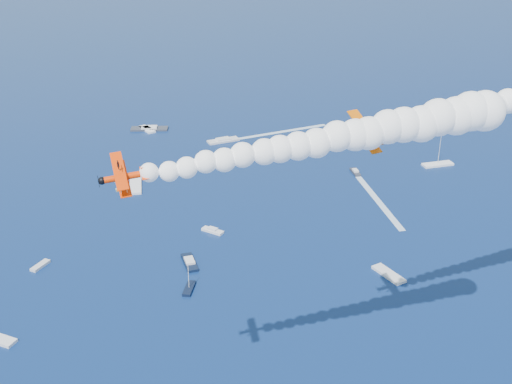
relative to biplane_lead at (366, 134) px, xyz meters
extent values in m
cube|color=#2D303C|center=(38.24, 103.11, -54.32)|extent=(2.07, 6.26, 0.70)
cube|color=silver|center=(-0.48, 141.25, -54.32)|extent=(12.49, 6.39, 0.70)
cube|color=white|center=(-27.87, 159.41, -54.32)|extent=(6.49, 9.55, 0.70)
cube|color=black|center=(-24.42, 45.03, -54.32)|extent=(4.04, 6.58, 0.70)
cube|color=black|center=(-22.94, 56.89, -54.32)|extent=(3.73, 9.12, 0.70)
cube|color=silver|center=(-14.65, 72.44, -54.32)|extent=(6.16, 5.95, 0.70)
cube|color=white|center=(-34.55, 106.91, -54.32)|extent=(4.26, 11.75, 0.70)
cube|color=#333744|center=(-26.86, 159.93, -54.32)|extent=(14.96, 7.00, 0.70)
cube|color=silver|center=(-60.50, 63.22, -54.32)|extent=(4.91, 5.69, 0.70)
cube|color=silver|center=(25.21, 41.22, -54.32)|extent=(6.20, 10.14, 0.70)
cube|color=white|center=(68.34, 103.71, -54.32)|extent=(11.05, 4.20, 0.70)
cube|color=white|center=(37.98, 80.99, -54.64)|extent=(2.44, 38.02, 0.04)
cube|color=white|center=(23.86, 146.83, -54.64)|extent=(37.49, 10.44, 0.04)
camera|label=1|loc=(-36.09, -90.41, 35.88)|focal=46.76mm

